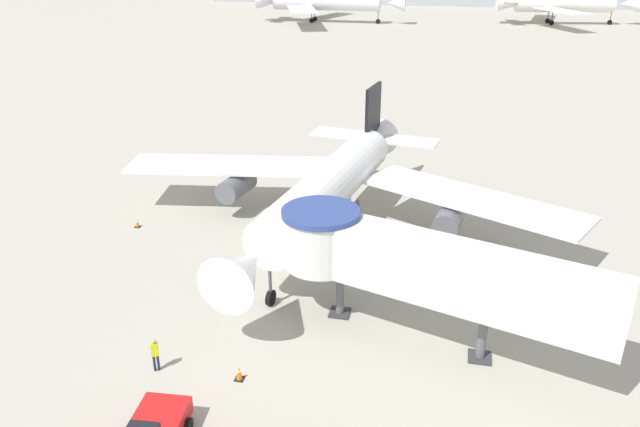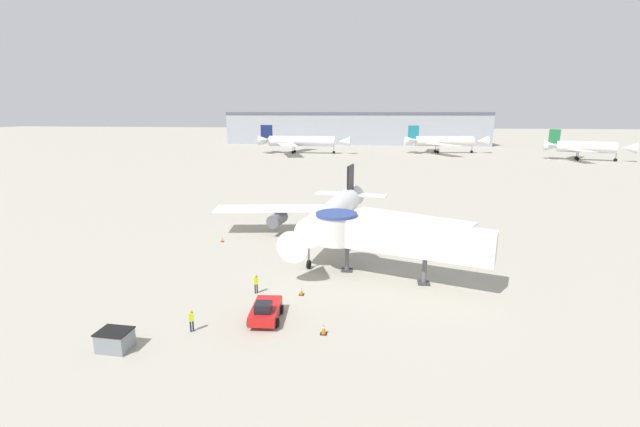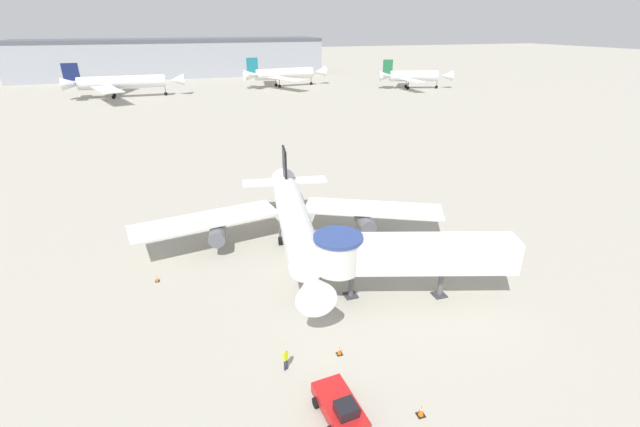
{
  "view_description": "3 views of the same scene",
  "coord_description": "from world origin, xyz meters",
  "px_view_note": "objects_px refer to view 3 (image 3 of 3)",
  "views": [
    {
      "loc": [
        8.47,
        -34.47,
        18.66
      ],
      "look_at": [
        1.14,
        -1.2,
        3.56
      ],
      "focal_mm": 35.0,
      "sensor_mm": 36.0,
      "label": 1
    },
    {
      "loc": [
        6.17,
        -46.8,
        15.55
      ],
      "look_at": [
        0.19,
        -3.15,
        5.1
      ],
      "focal_mm": 24.0,
      "sensor_mm": 36.0,
      "label": 2
    },
    {
      "loc": [
        -9.12,
        -34.8,
        21.73
      ],
      "look_at": [
        3.97,
        3.97,
        3.47
      ],
      "focal_mm": 24.0,
      "sensor_mm": 36.0,
      "label": 3
    }
  ],
  "objects_px": {
    "traffic_cone_near_nose": "(339,350)",
    "background_jet_teal_tail": "(283,74)",
    "traffic_cone_port_wing": "(157,279)",
    "background_jet_navy_tail": "(119,82)",
    "traffic_cone_apron_front": "(421,411)",
    "ground_crew_marshaller": "(286,358)",
    "pushback_tug_red": "(340,407)",
    "background_jet_green_tail": "(412,76)",
    "jet_bridge": "(400,254)",
    "main_airplane": "(294,218)"
  },
  "relations": [
    {
      "from": "traffic_cone_port_wing",
      "to": "main_airplane",
      "type": "bearing_deg",
      "value": 7.51
    },
    {
      "from": "traffic_cone_apron_front",
      "to": "background_jet_teal_tail",
      "type": "height_order",
      "value": "background_jet_teal_tail"
    },
    {
      "from": "background_jet_teal_tail",
      "to": "ground_crew_marshaller",
      "type": "bearing_deg",
      "value": 157.66
    },
    {
      "from": "traffic_cone_apron_front",
      "to": "background_jet_teal_tail",
      "type": "xyz_separation_m",
      "value": [
        27.89,
        145.02,
        4.27
      ]
    },
    {
      "from": "jet_bridge",
      "to": "pushback_tug_red",
      "type": "bearing_deg",
      "value": -114.22
    },
    {
      "from": "main_airplane",
      "to": "traffic_cone_apron_front",
      "type": "bearing_deg",
      "value": -76.7
    },
    {
      "from": "pushback_tug_red",
      "to": "background_jet_teal_tail",
      "type": "bearing_deg",
      "value": 72.61
    },
    {
      "from": "ground_crew_marshaller",
      "to": "background_jet_teal_tail",
      "type": "height_order",
      "value": "background_jet_teal_tail"
    },
    {
      "from": "traffic_cone_port_wing",
      "to": "background_jet_green_tail",
      "type": "xyz_separation_m",
      "value": [
        86.0,
        104.49,
        4.12
      ]
    },
    {
      "from": "main_airplane",
      "to": "background_jet_teal_tail",
      "type": "relative_size",
      "value": 0.93
    },
    {
      "from": "main_airplane",
      "to": "ground_crew_marshaller",
      "type": "relative_size",
      "value": 18.85
    },
    {
      "from": "jet_bridge",
      "to": "background_jet_green_tail",
      "type": "height_order",
      "value": "background_jet_green_tail"
    },
    {
      "from": "main_airplane",
      "to": "traffic_cone_apron_front",
      "type": "xyz_separation_m",
      "value": [
        1.68,
        -22.45,
        -3.21
      ]
    },
    {
      "from": "traffic_cone_near_nose",
      "to": "ground_crew_marshaller",
      "type": "bearing_deg",
      "value": -177.0
    },
    {
      "from": "main_airplane",
      "to": "pushback_tug_red",
      "type": "bearing_deg",
      "value": -89.13
    },
    {
      "from": "background_jet_teal_tail",
      "to": "background_jet_green_tail",
      "type": "xyz_separation_m",
      "value": [
        42.84,
        -19.87,
        -0.24
      ]
    },
    {
      "from": "ground_crew_marshaller",
      "to": "background_jet_green_tail",
      "type": "relative_size",
      "value": 0.07
    },
    {
      "from": "traffic_cone_near_nose",
      "to": "background_jet_navy_tail",
      "type": "bearing_deg",
      "value": 100.51
    },
    {
      "from": "traffic_cone_near_nose",
      "to": "background_jet_teal_tail",
      "type": "distance_m",
      "value": 141.98
    },
    {
      "from": "traffic_cone_port_wing",
      "to": "background_jet_navy_tail",
      "type": "relative_size",
      "value": 0.02
    },
    {
      "from": "traffic_cone_apron_front",
      "to": "background_jet_navy_tail",
      "type": "height_order",
      "value": "background_jet_navy_tail"
    },
    {
      "from": "traffic_cone_near_nose",
      "to": "background_jet_teal_tail",
      "type": "relative_size",
      "value": 0.02
    },
    {
      "from": "main_airplane",
      "to": "ground_crew_marshaller",
      "type": "xyz_separation_m",
      "value": [
        -5.12,
        -16.2,
        -2.59
      ]
    },
    {
      "from": "traffic_cone_apron_front",
      "to": "ground_crew_marshaller",
      "type": "relative_size",
      "value": 0.46
    },
    {
      "from": "traffic_cone_port_wing",
      "to": "jet_bridge",
      "type": "bearing_deg",
      "value": -24.59
    },
    {
      "from": "jet_bridge",
      "to": "pushback_tug_red",
      "type": "distance_m",
      "value": 14.08
    },
    {
      "from": "main_airplane",
      "to": "traffic_cone_near_nose",
      "type": "bearing_deg",
      "value": -84.94
    },
    {
      "from": "background_jet_navy_tail",
      "to": "background_jet_green_tail",
      "type": "height_order",
      "value": "background_jet_navy_tail"
    },
    {
      "from": "pushback_tug_red",
      "to": "background_jet_navy_tail",
      "type": "relative_size",
      "value": 0.11
    },
    {
      "from": "main_airplane",
      "to": "pushback_tug_red",
      "type": "xyz_separation_m",
      "value": [
        -3.0,
        -20.96,
        -2.82
      ]
    },
    {
      "from": "pushback_tug_red",
      "to": "traffic_cone_port_wing",
      "type": "bearing_deg",
      "value": 114.3
    },
    {
      "from": "traffic_cone_apron_front",
      "to": "jet_bridge",
      "type": "bearing_deg",
      "value": 68.88
    },
    {
      "from": "traffic_cone_near_nose",
      "to": "background_jet_teal_tail",
      "type": "bearing_deg",
      "value": 77.51
    },
    {
      "from": "traffic_cone_port_wing",
      "to": "background_jet_navy_tail",
      "type": "bearing_deg",
      "value": 95.75
    },
    {
      "from": "background_jet_teal_tail",
      "to": "background_jet_green_tail",
      "type": "bearing_deg",
      "value": -123.19
    },
    {
      "from": "traffic_cone_port_wing",
      "to": "traffic_cone_near_nose",
      "type": "bearing_deg",
      "value": -48.68
    },
    {
      "from": "traffic_cone_port_wing",
      "to": "ground_crew_marshaller",
      "type": "distance_m",
      "value": 16.73
    },
    {
      "from": "main_airplane",
      "to": "jet_bridge",
      "type": "xyz_separation_m",
      "value": [
        6.17,
        -10.83,
        0.6
      ]
    },
    {
      "from": "pushback_tug_red",
      "to": "traffic_cone_port_wing",
      "type": "xyz_separation_m",
      "value": [
        -10.59,
        19.17,
        -0.48
      ]
    },
    {
      "from": "background_jet_navy_tail",
      "to": "main_airplane",
      "type": "bearing_deg",
      "value": -167.8
    },
    {
      "from": "pushback_tug_red",
      "to": "traffic_cone_port_wing",
      "type": "relative_size",
      "value": 6.73
    },
    {
      "from": "pushback_tug_red",
      "to": "traffic_cone_near_nose",
      "type": "bearing_deg",
      "value": 64.52
    },
    {
      "from": "main_airplane",
      "to": "traffic_cone_port_wing",
      "type": "height_order",
      "value": "main_airplane"
    },
    {
      "from": "traffic_cone_apron_front",
      "to": "background_jet_teal_tail",
      "type": "distance_m",
      "value": 147.74
    },
    {
      "from": "jet_bridge",
      "to": "traffic_cone_port_wing",
      "type": "distance_m",
      "value": 22.08
    },
    {
      "from": "ground_crew_marshaller",
      "to": "traffic_cone_port_wing",
      "type": "bearing_deg",
      "value": -84.0
    },
    {
      "from": "jet_bridge",
      "to": "traffic_cone_port_wing",
      "type": "height_order",
      "value": "jet_bridge"
    },
    {
      "from": "background_jet_navy_tail",
      "to": "traffic_cone_near_nose",
      "type": "bearing_deg",
      "value": -169.76
    },
    {
      "from": "jet_bridge",
      "to": "background_jet_navy_tail",
      "type": "height_order",
      "value": "background_jet_navy_tail"
    },
    {
      "from": "background_jet_green_tail",
      "to": "ground_crew_marshaller",
      "type": "bearing_deg",
      "value": 162.95
    }
  ]
}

